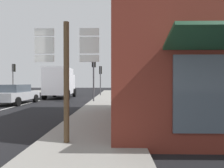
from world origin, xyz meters
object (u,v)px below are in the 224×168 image
object	(u,v)px
traffic_light_far_left	(14,72)
traffic_light_far_right	(100,74)
route_sign_post	(67,73)
sedan_far	(16,94)
delivery_truck	(60,82)
traffic_light_near_right	(94,68)

from	to	relation	value
traffic_light_far_left	traffic_light_far_right	distance (m)	10.11
route_sign_post	traffic_light_far_left	distance (m)	20.94
route_sign_post	traffic_light_far_left	size ratio (longest dim) A/B	0.86
sedan_far	delivery_truck	xyz separation A→B (m)	(1.87, 5.34, 0.89)
delivery_truck	traffic_light_far_left	bearing A→B (deg)	155.33
route_sign_post	traffic_light_far_right	bearing A→B (deg)	91.61
sedan_far	traffic_light_near_right	size ratio (longest dim) A/B	1.15
route_sign_post	traffic_light_far_left	xyz separation A→B (m)	(-10.62, 18.03, 0.86)
sedan_far	delivery_truck	world-z (taller)	delivery_truck
route_sign_post	traffic_light_far_right	distance (m)	18.09
delivery_truck	route_sign_post	world-z (taller)	route_sign_post
route_sign_post	traffic_light_near_right	size ratio (longest dim) A/B	0.85
traffic_light_far_left	traffic_light_near_right	size ratio (longest dim) A/B	1.00
route_sign_post	delivery_truck	bearing A→B (deg)	106.16
traffic_light_near_right	sedan_far	bearing A→B (deg)	-168.48
sedan_far	traffic_light_far_left	bearing A→B (deg)	118.00
sedan_far	traffic_light_far_left	xyz separation A→B (m)	(-4.36, 8.20, 2.01)
sedan_far	route_sign_post	world-z (taller)	route_sign_post
delivery_truck	route_sign_post	size ratio (longest dim) A/B	1.58
traffic_light_near_right	traffic_light_far_right	xyz separation A→B (m)	(0.00, 7.07, -0.20)
route_sign_post	traffic_light_near_right	distance (m)	11.05
delivery_truck	traffic_light_far_left	distance (m)	6.94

